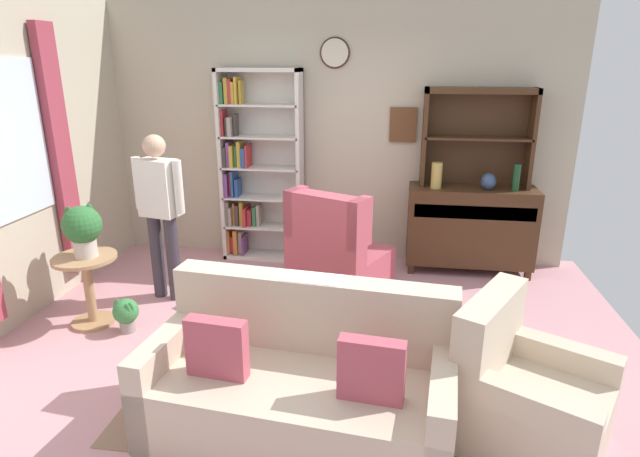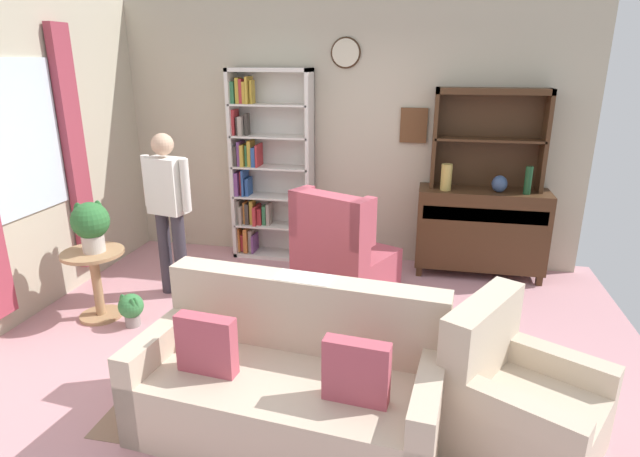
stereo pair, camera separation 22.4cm
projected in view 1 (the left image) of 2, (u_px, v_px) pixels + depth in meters
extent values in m
cube|color=#C68C93|center=(304.00, 351.00, 4.09)|extent=(5.40, 4.60, 0.02)
cube|color=#BCB299|center=(337.00, 135.00, 5.65)|extent=(5.00, 0.06, 2.80)
cylinder|color=beige|center=(335.00, 53.00, 5.35)|extent=(0.28, 0.03, 0.28)
torus|color=#382314|center=(335.00, 53.00, 5.35)|extent=(0.31, 0.02, 0.31)
cube|color=brown|center=(403.00, 125.00, 5.47)|extent=(0.28, 0.03, 0.36)
cube|color=silver|center=(7.00, 141.00, 4.21)|extent=(0.02, 0.90, 1.30)
cube|color=#9E3847|center=(61.00, 153.00, 4.81)|extent=(0.08, 0.24, 2.30)
cube|color=#846651|center=(324.00, 373.00, 3.77)|extent=(2.52, 1.91, 0.01)
cube|color=silver|center=(224.00, 166.00, 5.74)|extent=(0.04, 0.30, 2.10)
cube|color=silver|center=(300.00, 169.00, 5.62)|extent=(0.04, 0.30, 2.10)
cube|color=silver|center=(258.00, 70.00, 5.36)|extent=(0.90, 0.30, 0.04)
cube|color=silver|center=(265.00, 255.00, 6.00)|extent=(0.90, 0.30, 0.04)
cube|color=silver|center=(265.00, 165.00, 5.82)|extent=(0.90, 0.01, 2.10)
cube|color=silver|center=(264.00, 226.00, 5.89)|extent=(0.86, 0.30, 0.02)
cube|color=#CC7233|center=(230.00, 240.00, 5.99)|extent=(0.02, 0.15, 0.27)
cube|color=#B22D33|center=(233.00, 244.00, 6.00)|extent=(0.04, 0.12, 0.19)
cube|color=#CC7233|center=(237.00, 240.00, 5.97)|extent=(0.04, 0.21, 0.28)
cube|color=gray|center=(241.00, 242.00, 5.97)|extent=(0.04, 0.15, 0.26)
cube|color=#723F7F|center=(245.00, 244.00, 5.97)|extent=(0.02, 0.22, 0.20)
cube|color=silver|center=(263.00, 197.00, 5.79)|extent=(0.86, 0.30, 0.02)
cube|color=gray|center=(229.00, 213.00, 5.88)|extent=(0.03, 0.14, 0.27)
cube|color=gray|center=(233.00, 215.00, 5.89)|extent=(0.03, 0.23, 0.21)
cube|color=#CC7233|center=(235.00, 214.00, 5.88)|extent=(0.02, 0.12, 0.25)
cube|color=#3F3833|center=(238.00, 214.00, 5.87)|extent=(0.04, 0.16, 0.24)
cube|color=gold|center=(242.00, 213.00, 5.86)|extent=(0.04, 0.12, 0.27)
cube|color=#B22D33|center=(247.00, 216.00, 5.86)|extent=(0.03, 0.24, 0.21)
cube|color=#B22D33|center=(250.00, 217.00, 5.86)|extent=(0.04, 0.14, 0.19)
cube|color=#337247|center=(255.00, 216.00, 5.85)|extent=(0.04, 0.12, 0.22)
cube|color=gray|center=(259.00, 215.00, 5.84)|extent=(0.03, 0.14, 0.25)
cube|color=silver|center=(262.00, 168.00, 5.68)|extent=(0.86, 0.30, 0.02)
cube|color=#723F7F|center=(228.00, 184.00, 5.78)|extent=(0.04, 0.22, 0.26)
cube|color=#B22D33|center=(232.00, 184.00, 5.77)|extent=(0.02, 0.14, 0.28)
cube|color=#284C8C|center=(234.00, 183.00, 5.76)|extent=(0.03, 0.21, 0.30)
cube|color=#284C8C|center=(238.00, 187.00, 5.77)|extent=(0.04, 0.17, 0.20)
cube|color=silver|center=(261.00, 137.00, 5.58)|extent=(0.86, 0.30, 0.02)
cube|color=#3F3833|center=(226.00, 156.00, 5.68)|extent=(0.04, 0.20, 0.22)
cube|color=#723F7F|center=(230.00, 154.00, 5.67)|extent=(0.04, 0.18, 0.27)
cube|color=gold|center=(233.00, 156.00, 5.67)|extent=(0.04, 0.23, 0.24)
cube|color=#337247|center=(237.00, 156.00, 5.66)|extent=(0.02, 0.14, 0.23)
cube|color=gold|center=(240.00, 154.00, 5.65)|extent=(0.04, 0.17, 0.28)
cube|color=#284C8C|center=(245.00, 157.00, 5.65)|extent=(0.04, 0.21, 0.21)
cube|color=#B22D33|center=(248.00, 156.00, 5.64)|extent=(0.02, 0.22, 0.24)
cube|color=silver|center=(259.00, 105.00, 5.47)|extent=(0.86, 0.30, 0.02)
cube|color=#B22D33|center=(224.00, 123.00, 5.57)|extent=(0.03, 0.17, 0.27)
cube|color=#3F3833|center=(228.00, 126.00, 5.57)|extent=(0.04, 0.14, 0.20)
cube|color=gray|center=(232.00, 126.00, 5.57)|extent=(0.04, 0.24, 0.20)
cube|color=#3F3833|center=(236.00, 125.00, 5.55)|extent=(0.03, 0.11, 0.23)
cube|color=#337247|center=(223.00, 93.00, 5.47)|extent=(0.04, 0.16, 0.23)
cube|color=gold|center=(227.00, 91.00, 5.45)|extent=(0.04, 0.13, 0.27)
cube|color=#B22D33|center=(231.00, 91.00, 5.45)|extent=(0.03, 0.14, 0.25)
cube|color=gold|center=(234.00, 93.00, 5.45)|extent=(0.03, 0.16, 0.23)
cube|color=gold|center=(238.00, 90.00, 5.44)|extent=(0.02, 0.21, 0.28)
cube|color=gold|center=(241.00, 92.00, 5.44)|extent=(0.02, 0.13, 0.24)
cube|color=#422816|center=(470.00, 225.00, 5.47)|extent=(1.30, 0.45, 0.82)
cube|color=#422816|center=(411.00, 269.00, 5.53)|extent=(0.06, 0.06, 0.10)
cube|color=#422816|center=(527.00, 275.00, 5.37)|extent=(0.06, 0.06, 0.10)
cube|color=#422816|center=(410.00, 257.00, 5.86)|extent=(0.06, 0.06, 0.10)
cube|color=#422816|center=(520.00, 263.00, 5.70)|extent=(0.06, 0.06, 0.10)
cube|color=#352012|center=(475.00, 213.00, 5.20)|extent=(1.20, 0.01, 0.14)
cube|color=#422816|center=(424.00, 137.00, 5.34)|extent=(0.04, 0.26, 1.00)
cube|color=#422816|center=(531.00, 139.00, 5.19)|extent=(0.04, 0.26, 1.00)
cube|color=#422816|center=(482.00, 90.00, 5.12)|extent=(1.10, 0.26, 0.06)
cube|color=#422816|center=(477.00, 138.00, 5.26)|extent=(1.06, 0.26, 0.02)
cube|color=#422816|center=(475.00, 136.00, 5.38)|extent=(1.10, 0.01, 1.00)
cylinder|color=tan|center=(437.00, 176.00, 5.28)|extent=(0.11, 0.11, 0.27)
ellipsoid|color=#33476B|center=(488.00, 182.00, 5.24)|extent=(0.15, 0.15, 0.17)
cylinder|color=#194223|center=(516.00, 178.00, 5.16)|extent=(0.07, 0.07, 0.28)
cube|color=beige|center=(298.00, 404.00, 3.11)|extent=(1.88, 1.03, 0.42)
cube|color=beige|center=(312.00, 313.00, 3.27)|extent=(1.81, 0.39, 0.48)
cube|color=beige|center=(173.00, 372.00, 3.28)|extent=(0.23, 0.86, 0.60)
cube|color=beige|center=(440.00, 414.00, 2.89)|extent=(0.23, 0.86, 0.60)
cube|color=#B74C5B|center=(217.00, 348.00, 2.98)|extent=(0.37, 0.14, 0.36)
cube|color=#B74C5B|center=(371.00, 370.00, 2.77)|extent=(0.37, 0.14, 0.36)
cube|color=white|center=(312.00, 278.00, 3.19)|extent=(0.38, 0.22, 0.00)
cube|color=beige|center=(532.00, 414.00, 3.04)|extent=(1.05, 1.03, 0.40)
cube|color=beige|center=(489.00, 332.00, 3.07)|extent=(0.52, 0.74, 0.48)
cube|color=beige|center=(517.00, 432.00, 2.78)|extent=(0.75, 0.50, 0.55)
cube|color=beige|center=(548.00, 379.00, 3.25)|extent=(0.75, 0.50, 0.55)
cube|color=#B74C5B|center=(341.00, 271.00, 5.06)|extent=(1.05, 1.06, 0.42)
cube|color=#B74C5B|center=(324.00, 228.00, 4.66)|extent=(0.79, 0.51, 0.63)
cube|color=#B74C5B|center=(360.00, 223.00, 4.48)|extent=(0.21, 0.30, 0.44)
cube|color=#B74C5B|center=(296.00, 211.00, 4.84)|extent=(0.21, 0.30, 0.44)
cylinder|color=#A87F56|center=(84.00, 258.00, 4.31)|extent=(0.52, 0.52, 0.03)
cylinder|color=#A87F56|center=(90.00, 292.00, 4.41)|extent=(0.08, 0.08, 0.59)
cylinder|color=#A87F56|center=(94.00, 321.00, 4.50)|extent=(0.36, 0.36, 0.03)
cylinder|color=beige|center=(86.00, 248.00, 4.28)|extent=(0.18, 0.18, 0.15)
sphere|color=#2D6B33|center=(82.00, 225.00, 4.22)|extent=(0.31, 0.31, 0.31)
ellipsoid|color=#2D6B33|center=(90.00, 217.00, 4.31)|extent=(0.09, 0.06, 0.22)
ellipsoid|color=#2D6B33|center=(70.00, 219.00, 4.24)|extent=(0.09, 0.06, 0.22)
cylinder|color=gray|center=(128.00, 326.00, 4.35)|extent=(0.12, 0.12, 0.10)
sphere|color=#387F42|center=(126.00, 311.00, 4.31)|extent=(0.21, 0.21, 0.21)
ellipsoid|color=#387F42|center=(131.00, 311.00, 4.26)|extent=(0.06, 0.04, 0.15)
ellipsoid|color=#387F42|center=(117.00, 308.00, 4.32)|extent=(0.06, 0.04, 0.15)
ellipsoid|color=#387F42|center=(128.00, 312.00, 4.24)|extent=(0.06, 0.04, 0.15)
cylinder|color=#38333D|center=(157.00, 256.00, 4.90)|extent=(0.14, 0.14, 0.82)
cylinder|color=#38333D|center=(173.00, 258.00, 4.84)|extent=(0.14, 0.14, 0.82)
cube|color=silver|center=(158.00, 188.00, 4.66)|extent=(0.38, 0.27, 0.52)
sphere|color=tan|center=(154.00, 146.00, 4.54)|extent=(0.24, 0.24, 0.20)
cylinder|color=silver|center=(138.00, 183.00, 4.73)|extent=(0.10, 0.10, 0.48)
cylinder|color=silver|center=(178.00, 187.00, 4.58)|extent=(0.10, 0.10, 0.48)
cube|color=#422816|center=(315.00, 300.00, 4.02)|extent=(0.80, 0.50, 0.03)
cube|color=#422816|center=(263.00, 334.00, 3.93)|extent=(0.05, 0.05, 0.39)
cube|color=#422816|center=(360.00, 342.00, 3.83)|extent=(0.05, 0.05, 0.39)
cube|color=#422816|center=(276.00, 308.00, 4.34)|extent=(0.05, 0.05, 0.39)
cube|color=#422816|center=(364.00, 314.00, 4.24)|extent=(0.05, 0.05, 0.39)
cube|color=gray|center=(323.00, 297.00, 4.00)|extent=(0.16, 0.13, 0.02)
cube|color=#3F3833|center=(323.00, 295.00, 3.99)|extent=(0.14, 0.15, 0.03)
cube|color=gray|center=(322.00, 291.00, 3.99)|extent=(0.20, 0.15, 0.03)
cube|color=#CC7233|center=(321.00, 288.00, 3.98)|extent=(0.20, 0.14, 0.02)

